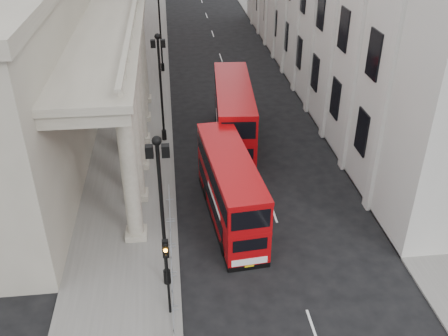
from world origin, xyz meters
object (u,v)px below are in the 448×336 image
at_px(traffic_light, 167,264).
at_px(pedestrian_a, 135,200).
at_px(pedestrian_c, 136,112).
at_px(lamp_post_south, 162,205).
at_px(lamp_post_north, 160,25).
at_px(lamp_post_mid, 161,81).
at_px(bus_far, 234,114).
at_px(bus_near, 230,187).
at_px(pedestrian_b, 124,141).

bearing_deg(traffic_light, pedestrian_a, 102.86).
xyz_separation_m(pedestrian_a, pedestrian_c, (-0.39, 13.01, 0.07)).
relative_size(lamp_post_south, lamp_post_north, 1.00).
height_order(lamp_post_mid, lamp_post_north, same).
height_order(lamp_post_south, lamp_post_north, same).
xyz_separation_m(lamp_post_north, pedestrian_a, (-1.84, -25.50, -4.01)).
relative_size(lamp_post_south, pedestrian_a, 5.31).
relative_size(lamp_post_south, bus_far, 0.76).
height_order(lamp_post_mid, pedestrian_a, lamp_post_mid).
bearing_deg(bus_near, pedestrian_a, 163.39).
distance_m(bus_far, pedestrian_a, 11.31).
xyz_separation_m(lamp_post_mid, pedestrian_b, (-2.96, -1.47, -3.97)).
xyz_separation_m(lamp_post_mid, lamp_post_north, (0.00, 16.00, 0.00)).
height_order(lamp_post_mid, pedestrian_c, lamp_post_mid).
distance_m(lamp_post_south, pedestrian_a, 7.85).
relative_size(lamp_post_mid, pedestrian_b, 5.07).
height_order(pedestrian_a, pedestrian_c, pedestrian_c).
relative_size(lamp_post_mid, lamp_post_north, 1.00).
xyz_separation_m(bus_near, pedestrian_a, (-5.70, 1.15, -1.27)).
bearing_deg(lamp_post_mid, traffic_light, -89.68).
height_order(bus_near, pedestrian_a, bus_near).
xyz_separation_m(lamp_post_south, traffic_light, (0.10, -2.02, -1.80)).
xyz_separation_m(lamp_post_mid, bus_near, (3.86, -10.65, -2.74)).
bearing_deg(lamp_post_south, traffic_light, -87.16).
xyz_separation_m(lamp_post_south, pedestrian_a, (-1.84, 6.50, -4.01)).
bearing_deg(bus_far, pedestrian_a, -125.75).
bearing_deg(lamp_post_south, pedestrian_c, 96.54).
bearing_deg(traffic_light, bus_near, 62.98).
bearing_deg(pedestrian_b, bus_far, 149.78).
bearing_deg(lamp_post_south, pedestrian_b, 101.53).
xyz_separation_m(lamp_post_mid, bus_far, (5.32, -0.89, -2.48)).
xyz_separation_m(lamp_post_north, bus_near, (3.86, -26.65, -2.74)).
distance_m(bus_far, pedestrian_b, 8.44).
height_order(lamp_post_mid, bus_far, lamp_post_mid).
height_order(lamp_post_north, traffic_light, lamp_post_north).
height_order(lamp_post_mid, pedestrian_b, lamp_post_mid).
bearing_deg(traffic_light, lamp_post_south, 92.84).
distance_m(traffic_light, pedestrian_b, 16.96).
distance_m(bus_near, pedestrian_c, 15.46).
height_order(traffic_light, pedestrian_b, traffic_light).
relative_size(lamp_post_south, bus_near, 0.85).
height_order(bus_far, pedestrian_a, bus_far).
distance_m(lamp_post_north, pedestrian_a, 25.88).
distance_m(lamp_post_south, lamp_post_mid, 16.00).
distance_m(pedestrian_b, pedestrian_c, 5.04).
xyz_separation_m(lamp_post_mid, pedestrian_c, (-2.24, 3.51, -3.94)).
xyz_separation_m(bus_far, pedestrian_c, (-7.56, 4.40, -1.46)).
height_order(lamp_post_south, pedestrian_c, lamp_post_south).
distance_m(lamp_post_south, traffic_light, 2.71).
bearing_deg(pedestrian_b, lamp_post_north, -133.89).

